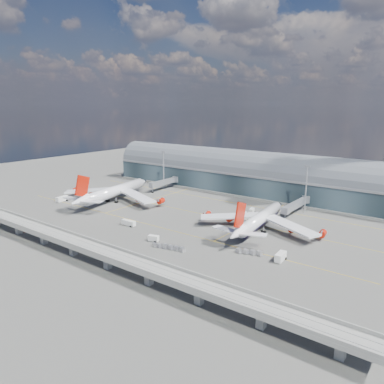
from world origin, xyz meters
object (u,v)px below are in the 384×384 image
Objects in this scene: floodlight_mast_left at (164,169)px; airliner_left at (113,192)px; service_truck_3 at (280,257)px; cargo_train_1 at (159,246)px; service_truck_1 at (154,238)px; cargo_train_0 at (173,248)px; service_truck_4 at (252,211)px; service_truck_2 at (129,223)px; service_truck_5 at (244,216)px; airliner_right at (259,220)px; cargo_train_2 at (249,252)px; floodlight_mast_right at (306,188)px; service_truck_0 at (62,199)px.

floodlight_mast_left reaches higher than airliner_left.
cargo_train_1 is (-45.03, -17.15, -0.86)m from service_truck_3.
service_truck_1 reaches higher than cargo_train_0.
cargo_train_1 is at bearing -108.01° from service_truck_4.
service_truck_3 reaches higher than service_truck_2.
service_truck_2 is 1.18× the size of service_truck_5.
service_truck_2 is at bearing -136.50° from service_truck_4.
service_truck_1 is 0.47× the size of cargo_train_0.
cargo_train_1 is (30.26, -11.99, -0.67)m from service_truck_2.
service_truck_4 is (-15.95, 22.74, -3.75)m from airliner_right.
cargo_train_0 is at bearing 134.89° from cargo_train_2.
floodlight_mast_right reaches higher than service_truck_0.
service_truck_0 is at bearing -167.75° from service_truck_4.
service_truck_2 is 1.15× the size of cargo_train_1.
cargo_train_2 is (25.98, -50.50, -0.41)m from service_truck_4.
floodlight_mast_left is 3.84× the size of service_truck_3.
service_truck_5 is at bearing -94.08° from service_truck_4.
service_truck_5 is 54.13m from cargo_train_0.
airliner_right reaches higher than service_truck_0.
service_truck_4 is at bearing 14.56° from service_truck_0.
floodlight_mast_right is at bearing -5.73° from cargo_train_1.
cargo_train_1 is at bearing -124.06° from airliner_right.
service_truck_0 reaches higher than service_truck_2.
service_truck_1 is 53.74m from service_truck_5.
service_truck_5 is at bearing 4.70° from cargo_train_1.
service_truck_1 reaches higher than cargo_train_2.
floodlight_mast_left is 83.89m from service_truck_2.
floodlight_mast_right is 89.94m from cargo_train_1.
floodlight_mast_left reaches higher than airliner_right.
floodlight_mast_right is 86.75m from cargo_train_0.
service_truck_5 reaches higher than service_truck_4.
service_truck_0 is 0.75× the size of cargo_train_2.
service_truck_4 is at bearing -36.52° from service_truck_2.
airliner_left is at bearing 93.86° from cargo_train_2.
airliner_right is 49.42m from service_truck_1.
airliner_right is at bearing -50.84° from service_truck_1.
service_truck_1 is at bearing 72.87° from cargo_train_1.
floodlight_mast_right reaches higher than service_truck_5.
service_truck_0 is 90.36m from service_truck_1.
floodlight_mast_left is 46.51m from airliner_left.
cargo_train_1 is at bearing -21.61° from service_truck_0.
service_truck_5 is (79.42, -28.74, -12.12)m from floodlight_mast_left.
service_truck_5 is (-14.41, 11.96, -3.57)m from airliner_right.
service_truck_0 is 1.63× the size of service_truck_1.
service_truck_5 reaches higher than cargo_train_1.
airliner_left is 81.15m from service_truck_5.
floodlight_mast_left is 102.64m from airliner_right.
service_truck_4 is at bearing 68.04° from service_truck_5.
cargo_train_2 is (24.44, -39.72, -0.59)m from service_truck_5.
service_truck_4 is (-38.31, 49.10, -0.29)m from service_truck_3.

